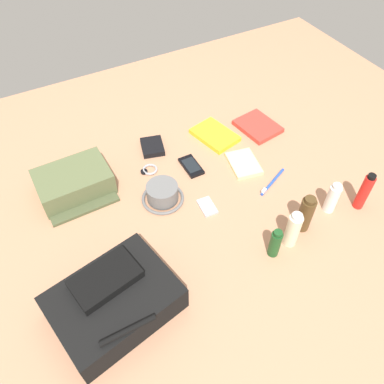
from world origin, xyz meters
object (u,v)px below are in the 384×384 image
object	(u,v)px
cologne_bottle	(306,214)
paperback_novel	(258,127)
toiletry_pouch	(74,183)
toothbrush	(271,183)
backpack	(114,301)
lotion_bottle	(293,230)
travel_guidebook	(215,135)
notepad	(244,164)
shampoo_bottle	(275,243)
toothpaste_tube	(332,198)
media_player	(207,207)
bucket_hat	(162,194)
cell_phone	(191,166)
sunscreen_spray	(364,192)
wallet	(152,147)
wristwatch	(149,170)

from	to	relation	value
cologne_bottle	paperback_novel	world-z (taller)	cologne_bottle
toiletry_pouch	toothbrush	bearing A→B (deg)	154.08
backpack	toiletry_pouch	xyz separation A→B (m)	(-0.04, -0.52, -0.01)
toothbrush	lotion_bottle	bearing A→B (deg)	66.67
travel_guidebook	notepad	size ratio (longest dim) A/B	1.45
shampoo_bottle	travel_guidebook	size ratio (longest dim) A/B	0.56
toothpaste_tube	media_player	distance (m)	0.45
bucket_hat	cell_phone	bearing A→B (deg)	-150.36
sunscreen_spray	shampoo_bottle	size ratio (longest dim) A/B	1.36
shampoo_bottle	paperback_novel	xyz separation A→B (m)	(-0.33, -0.57, -0.05)
backpack	sunscreen_spray	distance (m)	0.94
backpack	travel_guidebook	xyz separation A→B (m)	(-0.67, -0.54, -0.05)
toothpaste_tube	media_player	bearing A→B (deg)	-29.52
toothpaste_tube	toiletry_pouch	bearing A→B (deg)	-34.02
toiletry_pouch	shampoo_bottle	distance (m)	0.77
toothbrush	shampoo_bottle	bearing A→B (deg)	54.59
sunscreen_spray	cell_phone	xyz separation A→B (m)	(0.45, -0.47, -0.07)
bucket_hat	wallet	xyz separation A→B (m)	(-0.08, -0.27, -0.02)
backpack	lotion_bottle	size ratio (longest dim) A/B	2.63
media_player	shampoo_bottle	bearing A→B (deg)	109.06
toiletry_pouch	wallet	distance (m)	0.37
bucket_hat	wristwatch	xyz separation A→B (m)	(-0.02, -0.16, -0.03)
sunscreen_spray	travel_guidebook	bearing A→B (deg)	-65.46
wallet	notepad	xyz separation A→B (m)	(-0.29, 0.27, -0.00)
shampoo_bottle	notepad	bearing A→B (deg)	-110.22
toothpaste_tube	cologne_bottle	size ratio (longest dim) A/B	0.86
sunscreen_spray	cologne_bottle	bearing A→B (deg)	-5.55
shampoo_bottle	travel_guidebook	distance (m)	0.62
backpack	lotion_bottle	distance (m)	0.61
bucket_hat	paperback_novel	bearing A→B (deg)	-162.47
backpack	media_player	size ratio (longest dim) A/B	4.50
lotion_bottle	sunscreen_spray	bearing A→B (deg)	-178.67
cell_phone	toothbrush	bearing A→B (deg)	134.98
wristwatch	toothbrush	distance (m)	0.49
wristwatch	wallet	bearing A→B (deg)	-120.42
backpack	bucket_hat	xyz separation A→B (m)	(-0.31, -0.33, -0.02)
paperback_novel	cell_phone	bearing A→B (deg)	11.27
bucket_hat	lotion_bottle	xyz separation A→B (m)	(-0.30, 0.38, 0.04)
sunscreen_spray	cologne_bottle	distance (m)	0.25
toiletry_pouch	sunscreen_spray	size ratio (longest dim) A/B	1.65
cell_phone	wristwatch	world-z (taller)	cell_phone
backpack	paperback_novel	bearing A→B (deg)	-149.92
toothbrush	wallet	distance (m)	0.52
toothbrush	notepad	world-z (taller)	toothbrush
media_player	toothbrush	size ratio (longest dim) A/B	0.55
travel_guidebook	wallet	xyz separation A→B (m)	(0.27, -0.06, 0.00)
sunscreen_spray	lotion_bottle	distance (m)	0.32
toothpaste_tube	sunscreen_spray	bearing A→B (deg)	159.75
toothpaste_tube	cell_phone	bearing A→B (deg)	-51.85
backpack	cologne_bottle	distance (m)	0.69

